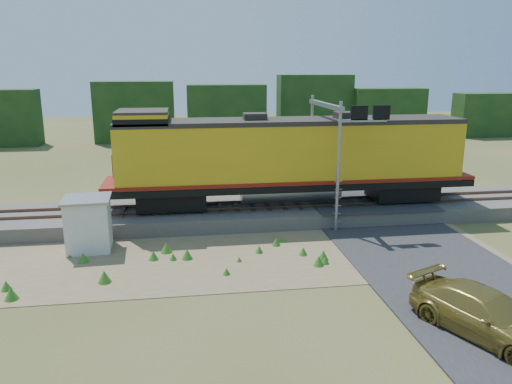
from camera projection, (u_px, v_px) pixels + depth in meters
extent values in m
plane|color=#475123|center=(269.00, 258.00, 23.12)|extent=(140.00, 140.00, 0.00)
cube|color=slate|center=(252.00, 213.00, 28.77)|extent=(70.00, 5.00, 0.80)
cube|color=brown|center=(253.00, 208.00, 27.96)|extent=(70.00, 0.10, 0.16)
cube|color=brown|center=(250.00, 202.00, 29.34)|extent=(70.00, 0.10, 0.16)
cube|color=#8C7754|center=(225.00, 256.00, 23.31)|extent=(26.00, 8.00, 0.03)
cube|color=#38383A|center=(368.00, 201.00, 29.65)|extent=(7.00, 5.20, 0.06)
cube|color=#38383A|center=(304.00, 163.00, 45.19)|extent=(7.00, 24.00, 0.08)
cube|color=#163714|center=(214.00, 113.00, 58.76)|extent=(36.00, 3.00, 6.50)
cube|color=black|center=(172.00, 199.00, 27.88)|extent=(3.76, 2.40, 0.94)
cube|color=black|center=(402.00, 190.00, 29.80)|extent=(3.76, 2.40, 0.94)
cube|color=black|center=(291.00, 183.00, 28.68)|extent=(20.88, 3.13, 0.38)
cylinder|color=gray|center=(291.00, 191.00, 28.80)|extent=(5.74, 1.25, 1.25)
cube|color=gold|center=(291.00, 152.00, 28.23)|extent=(19.32, 3.03, 3.24)
cube|color=maroon|center=(291.00, 178.00, 28.60)|extent=(20.88, 3.18, 0.19)
cube|color=#28231E|center=(292.00, 121.00, 27.81)|extent=(19.32, 3.08, 0.25)
cube|color=gold|center=(143.00, 119.00, 26.60)|extent=(2.71, 3.03, 0.73)
cube|color=#28231E|center=(142.00, 111.00, 26.50)|extent=(2.71, 3.08, 0.13)
cube|color=black|center=(143.00, 120.00, 26.61)|extent=(2.77, 3.08, 0.37)
cube|color=maroon|center=(116.00, 163.00, 26.96)|extent=(0.10, 2.09, 1.25)
cube|color=#28231E|center=(255.00, 117.00, 27.45)|extent=(1.25, 1.04, 0.47)
cube|color=#28231E|center=(346.00, 116.00, 28.19)|extent=(1.25, 1.04, 0.47)
cube|color=silver|center=(89.00, 225.00, 23.87)|extent=(2.09, 2.09, 2.48)
cube|color=gray|center=(86.00, 199.00, 23.55)|extent=(2.30, 2.30, 0.12)
cylinder|color=gray|center=(338.00, 168.00, 25.92)|extent=(0.18, 0.18, 6.91)
cylinder|color=gray|center=(311.00, 151.00, 31.29)|extent=(0.18, 0.18, 6.91)
cube|color=gray|center=(325.00, 105.00, 27.86)|extent=(0.25, 6.20, 0.25)
cube|color=gray|center=(362.00, 121.00, 25.48)|extent=(2.57, 0.15, 0.15)
cube|color=black|center=(359.00, 113.00, 25.36)|extent=(0.89, 0.15, 0.74)
cube|color=black|center=(381.00, 113.00, 25.53)|extent=(0.89, 0.15, 0.74)
imported|color=olive|center=(486.00, 315.00, 16.27)|extent=(4.09, 5.63, 1.51)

